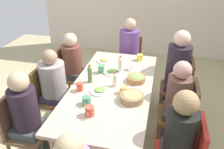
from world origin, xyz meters
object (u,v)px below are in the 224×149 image
chair_2 (129,59)px  cup_5 (90,111)px  person_0 (73,63)px  cup_4 (87,100)px  bottle_0 (90,74)px  cup_0 (130,67)px  cup_2 (123,90)px  dining_table (112,92)px  chair_1 (181,85)px  person_1 (177,68)px  chair_3 (22,127)px  plate_0 (104,60)px  person_5 (176,99)px  plate_2 (100,90)px  chair_4 (50,95)px  chair_0 (68,72)px  bottle_2 (115,79)px  bowl_0 (132,97)px  person_3 (27,114)px  chair_5 (182,113)px  bottle_1 (120,65)px  bowl_1 (136,78)px  person_7 (178,137)px  cup_6 (101,69)px  cup_1 (140,57)px  cup_3 (80,87)px  plate_1 (112,71)px  person_4 (54,83)px

chair_2 → cup_5: size_ratio=7.21×
cup_5 → person_0: bearing=-151.2°
cup_4 → bottle_0: bottle_0 is taller
cup_0 → cup_2: 0.58m
dining_table → chair_2: chair_2 is taller
chair_1 → cup_4: chair_1 is taller
person_1 → chair_3: person_1 is taller
plate_0 → person_5: bearing=58.3°
plate_2 → chair_4: bearing=-101.8°
chair_0 → bottle_2: 1.14m
bowl_0 → bottle_2: 0.35m
person_5 → plate_2: 0.88m
person_3 → cup_2: person_3 is taller
chair_5 → chair_3: bearing=-69.4°
chair_2 → bottle_1: size_ratio=3.84×
chair_3 → bowl_1: size_ratio=4.08×
chair_0 → cup_0: chair_0 is taller
person_7 → cup_6: 1.34m
chair_5 → cup_4: (0.41, -1.02, 0.30)m
person_5 → bottle_1: 0.82m
person_0 → chair_2: (-0.70, 0.75, -0.18)m
person_7 → person_1: bearing=179.9°
bottle_2 → person_3: bearing=-51.1°
person_1 → plate_0: 1.02m
bowl_1 → cup_1: 0.62m
cup_1 → cup_3: (0.97, -0.57, 0.00)m
person_5 → cup_6: person_5 is taller
chair_2 → person_7: 2.12m
dining_table → cup_0: (-0.46, 0.15, 0.12)m
chair_2 → cup_0: chair_2 is taller
chair_3 → cup_1: chair_3 is taller
chair_1 → bowl_0: size_ratio=3.56×
cup_3 → cup_4: (0.23, 0.16, -0.01)m
cup_2 → bottle_0: bottle_0 is taller
dining_table → cup_2: bearing=51.5°
cup_2 → bottle_1: 0.49m
person_3 → bowl_1: bearing=128.2°
chair_3 → chair_5: (-0.63, 1.69, 0.00)m
chair_3 → chair_4: size_ratio=1.00×
plate_1 → bowl_0: (0.58, 0.35, 0.03)m
person_5 → person_7: 0.63m
chair_5 → plate_1: (-0.33, -0.92, 0.27)m
person_1 → chair_4: bearing=-68.4°
person_4 → cup_3: person_4 is taller
chair_1 → chair_5: bearing=0.0°
chair_0 → person_4: size_ratio=0.78×
person_1 → person_4: 1.64m
plate_2 → cup_3: bearing=-82.6°
dining_table → chair_2: (-1.33, 0.00, -0.17)m
chair_3 → cup_2: chair_3 is taller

